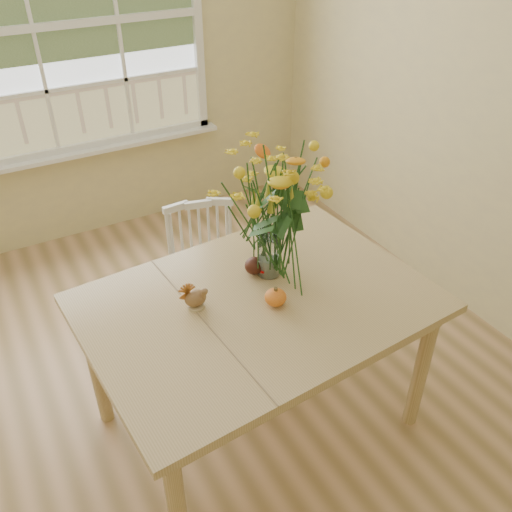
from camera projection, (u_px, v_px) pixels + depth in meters
floor at (192, 443)px, 2.70m from camera, size 4.00×4.50×0.01m
wall_back at (38, 59)px, 3.54m from camera, size 4.00×0.02×2.70m
window at (33, 31)px, 3.41m from camera, size 2.42×0.12×1.74m
dining_table at (258, 316)px, 2.42m from camera, size 1.55×1.16×0.79m
windsor_chair at (204, 267)px, 3.12m from camera, size 0.47×0.45×0.84m
flower_vase at (270, 208)px, 2.33m from camera, size 0.49×0.49×0.58m
pumpkin at (275, 298)px, 2.32m from camera, size 0.10×0.10×0.07m
turkey_figurine at (195, 298)px, 2.30m from camera, size 0.10×0.08×0.12m
dark_gourd at (254, 267)px, 2.51m from camera, size 0.13×0.09×0.08m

